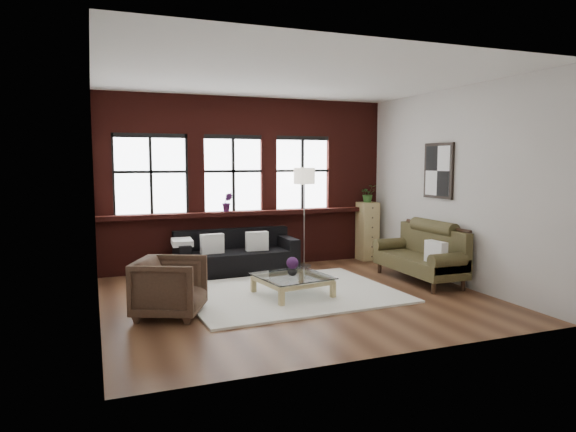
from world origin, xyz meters
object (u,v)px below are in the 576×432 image
object	(u,v)px
vintage_settee	(419,253)
coffee_table	(292,286)
drawer_chest	(367,231)
vase	(292,270)
floor_lamp	(304,214)
armchair	(170,287)
dark_sofa	(236,252)

from	to	relation	value
vintage_settee	coffee_table	bearing A→B (deg)	-176.05
vintage_settee	drawer_chest	bearing A→B (deg)	85.89
vase	floor_lamp	size ratio (longest dim) A/B	0.07
vintage_settee	armchair	xyz separation A→B (m)	(-4.18, -0.50, -0.10)
coffee_table	vase	world-z (taller)	vase
armchair	floor_lamp	xyz separation A→B (m)	(2.85, 2.30, 0.63)
dark_sofa	armchair	size ratio (longest dim) A/B	2.54
coffee_table	floor_lamp	world-z (taller)	floor_lamp
dark_sofa	floor_lamp	xyz separation A→B (m)	(1.37, 0.11, 0.63)
armchair	drawer_chest	bearing A→B (deg)	-35.62
vintage_settee	armchair	distance (m)	4.21
floor_lamp	coffee_table	bearing A→B (deg)	-117.25
coffee_table	floor_lamp	bearing A→B (deg)	62.75
armchair	floor_lamp	world-z (taller)	floor_lamp
dark_sofa	coffee_table	distance (m)	1.91
vintage_settee	coffee_table	distance (m)	2.37
armchair	vase	world-z (taller)	armchair
vintage_settee	armchair	size ratio (longest dim) A/B	2.16
coffee_table	vase	xyz separation A→B (m)	(-0.00, 0.00, 0.24)
drawer_chest	dark_sofa	bearing A→B (deg)	-174.35
coffee_table	drawer_chest	xyz separation A→B (m)	(2.49, 2.14, 0.43)
dark_sofa	drawer_chest	xyz separation A→B (m)	(2.84, 0.28, 0.20)
vase	vintage_settee	bearing A→B (deg)	3.95
armchair	coffee_table	bearing A→B (deg)	-55.03
vintage_settee	floor_lamp	bearing A→B (deg)	126.48
dark_sofa	vintage_settee	distance (m)	3.19
armchair	drawer_chest	world-z (taller)	drawer_chest
dark_sofa	vintage_settee	world-z (taller)	vintage_settee
vase	drawer_chest	size ratio (longest dim) A/B	0.13
vintage_settee	vase	size ratio (longest dim) A/B	11.97
dark_sofa	coffee_table	size ratio (longest dim) A/B	2.18
dark_sofa	floor_lamp	bearing A→B (deg)	4.44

